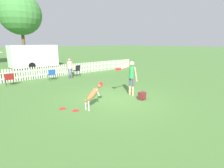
% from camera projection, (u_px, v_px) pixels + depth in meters
% --- Properties ---
extents(ground_plane, '(240.00, 240.00, 0.00)m').
position_uv_depth(ground_plane, '(115.00, 99.00, 8.54)').
color(ground_plane, '#4C7A38').
extents(handler_person, '(1.08, 0.58, 1.77)m').
position_uv_depth(handler_person, '(131.00, 74.00, 8.82)').
color(handler_person, tan).
rests_on(handler_person, ground_plane).
extents(leaping_dog, '(1.14, 0.36, 1.05)m').
position_uv_depth(leaping_dog, '(93.00, 94.00, 7.18)').
color(leaping_dog, olive).
rests_on(leaping_dog, ground_plane).
extents(frisbee_near_handler, '(0.26, 0.26, 0.02)m').
position_uv_depth(frisbee_near_handler, '(76.00, 111.00, 7.02)').
color(frisbee_near_handler, red).
rests_on(frisbee_near_handler, ground_plane).
extents(frisbee_near_dog, '(0.26, 0.26, 0.02)m').
position_uv_depth(frisbee_near_dog, '(62.00, 109.00, 7.23)').
color(frisbee_near_dog, red).
rests_on(frisbee_near_dog, ground_plane).
extents(backpack_on_grass, '(0.35, 0.27, 0.37)m').
position_uv_depth(backpack_on_grass, '(142.00, 96.00, 8.37)').
color(backpack_on_grass, maroon).
rests_on(backpack_on_grass, ground_plane).
extents(picket_fence, '(16.84, 0.04, 0.93)m').
position_uv_depth(picket_fence, '(55.00, 71.00, 14.00)').
color(picket_fence, silver).
rests_on(picket_fence, ground_plane).
extents(folding_chair_blue_left, '(0.54, 0.56, 0.92)m').
position_uv_depth(folding_chair_blue_left, '(77.00, 70.00, 13.97)').
color(folding_chair_blue_left, '#333338').
rests_on(folding_chair_blue_left, ground_plane).
extents(folding_chair_center, '(0.53, 0.55, 0.79)m').
position_uv_depth(folding_chair_center, '(9.00, 78.00, 11.04)').
color(folding_chair_center, '#333338').
rests_on(folding_chair_center, ground_plane).
extents(folding_chair_green_right, '(0.55, 0.56, 0.79)m').
position_uv_depth(folding_chair_green_right, '(52.00, 74.00, 12.61)').
color(folding_chair_green_right, '#333338').
rests_on(folding_chair_green_right, ground_plane).
extents(spectator_standing, '(0.39, 0.27, 1.53)m').
position_uv_depth(spectator_standing, '(70.00, 67.00, 13.14)').
color(spectator_standing, '#474C5B').
rests_on(spectator_standing, ground_plane).
extents(equipment_trailer, '(5.53, 2.30, 2.41)m').
position_uv_depth(equipment_trailer, '(34.00, 56.00, 18.91)').
color(equipment_trailer, white).
rests_on(equipment_trailer, ground_plane).
extents(tree_left_grove, '(5.26, 5.26, 8.88)m').
position_uv_depth(tree_left_grove, '(20.00, 14.00, 22.37)').
color(tree_left_grove, brown).
rests_on(tree_left_grove, ground_plane).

